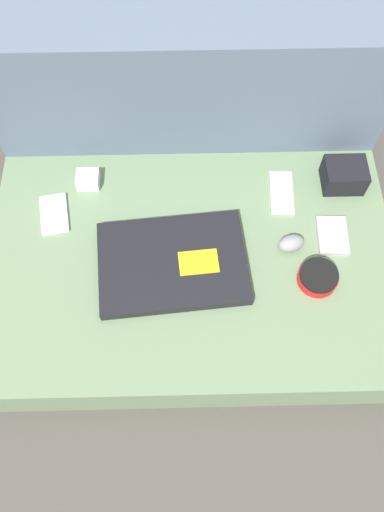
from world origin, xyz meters
The scene contains 11 objects.
ground_plane centered at (0.00, 0.00, 0.00)m, with size 8.00×8.00×0.00m, color #4C4742.
couch_seat centered at (0.00, 0.00, 0.07)m, with size 0.96×0.62×0.15m.
couch_backrest centered at (0.00, 0.41, 0.24)m, with size 0.96×0.20×0.48m.
laptop centered at (-0.05, -0.01, 0.16)m, with size 0.36×0.27×0.03m.
computer_mouse centered at (0.23, 0.03, 0.17)m, with size 0.07×0.06×0.04m.
speaker_puck centered at (0.29, -0.06, 0.16)m, with size 0.09×0.09×0.03m.
phone_silver centered at (-0.34, 0.13, 0.15)m, with size 0.08×0.12×0.01m.
phone_black centered at (0.34, 0.05, 0.15)m, with size 0.08×0.11×0.01m.
phone_small centered at (0.23, 0.18, 0.15)m, with size 0.06×0.13×0.01m.
camera_pouch centered at (0.38, 0.21, 0.18)m, with size 0.10×0.08×0.07m.
charger_brick centered at (-0.26, 0.22, 0.16)m, with size 0.06×0.05×0.03m.
Camera 1 is at (-0.01, -0.52, 1.20)m, focal length 35.00 mm.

